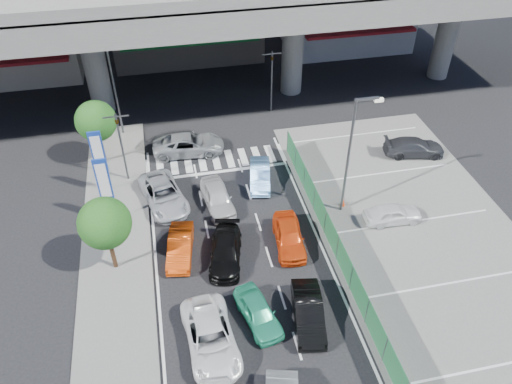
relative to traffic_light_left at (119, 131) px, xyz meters
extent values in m
plane|color=black|center=(6.20, -12.00, -3.94)|extent=(120.00, 120.00, 0.00)
cube|color=#5E5E5C|center=(17.20, -10.00, -3.91)|extent=(12.00, 28.00, 0.06)
cube|color=#5E5E5C|center=(-0.80, -8.00, -3.88)|extent=(4.00, 30.00, 0.12)
cylinder|color=slate|center=(-1.80, 10.00, 0.06)|extent=(1.80, 1.80, 8.00)
cylinder|color=slate|center=(14.20, 10.00, 0.06)|extent=(1.80, 1.80, 8.00)
cylinder|color=slate|center=(28.20, 10.00, 0.06)|extent=(1.80, 1.80, 8.00)
cube|color=slate|center=(6.20, 3.20, 6.36)|extent=(64.00, 0.40, 0.90)
cube|color=maroon|center=(-9.80, 14.90, -1.14)|extent=(10.80, 1.60, 0.25)
cube|color=#146528|center=(6.20, 15.90, -1.14)|extent=(12.60, 1.60, 0.25)
cube|color=maroon|center=(22.20, 14.90, -1.14)|extent=(10.80, 1.60, 0.25)
cylinder|color=#595B60|center=(0.00, 0.00, -1.34)|extent=(0.14, 0.14, 5.20)
cube|color=#595B60|center=(0.00, 0.00, 1.06)|extent=(1.60, 0.08, 0.08)
imported|color=black|center=(0.00, 0.00, 0.76)|extent=(0.26, 1.24, 0.50)
cylinder|color=#595B60|center=(11.70, 7.00, -1.34)|extent=(0.14, 0.14, 5.20)
cube|color=#595B60|center=(11.70, 7.00, 1.06)|extent=(1.60, 0.08, 0.08)
imported|color=black|center=(11.70, 7.00, 0.76)|extent=(0.26, 1.24, 0.50)
cylinder|color=#595B60|center=(13.20, -6.00, 0.06)|extent=(0.16, 0.16, 8.00)
cube|color=#595B60|center=(13.80, -6.00, 3.96)|extent=(1.40, 0.15, 0.15)
cube|color=silver|center=(14.50, -6.00, 3.81)|extent=(0.50, 0.22, 0.18)
cylinder|color=#595B60|center=(-0.30, 6.00, 0.06)|extent=(0.16, 0.16, 8.00)
cube|color=#595B60|center=(0.30, 6.00, 3.96)|extent=(1.40, 0.15, 0.15)
cube|color=silver|center=(1.00, 6.00, 3.81)|extent=(0.50, 0.22, 0.18)
cylinder|color=#595B60|center=(-1.00, -4.00, -2.84)|extent=(0.10, 0.10, 2.20)
cube|color=navy|center=(-1.00, -4.00, -0.74)|extent=(0.80, 0.12, 3.00)
cube|color=white|center=(-1.00, -4.07, -0.74)|extent=(0.60, 0.02, 2.40)
cylinder|color=#595B60|center=(-1.40, -1.00, -2.84)|extent=(0.10, 0.10, 2.20)
cube|color=navy|center=(-1.40, -1.00, -0.74)|extent=(0.80, 0.12, 3.00)
cube|color=white|center=(-1.40, -1.07, -0.74)|extent=(0.60, 0.02, 2.40)
cylinder|color=#382314|center=(-0.80, -8.00, -2.74)|extent=(0.24, 0.24, 2.40)
sphere|color=#154313|center=(-0.80, -8.00, -0.54)|extent=(2.80, 2.80, 2.80)
cylinder|color=#382314|center=(-1.60, 2.50, -2.74)|extent=(0.24, 0.24, 2.40)
sphere|color=#154313|center=(-1.60, 2.50, -0.54)|extent=(2.80, 2.80, 2.80)
imported|color=white|center=(3.74, -14.14, -3.25)|extent=(2.63, 5.09, 1.37)
imported|color=#2BA37B|center=(6.27, -13.12, -3.32)|extent=(2.27, 3.86, 1.23)
imported|color=black|center=(8.71, -13.68, -3.28)|extent=(2.04, 4.19, 1.32)
imported|color=#CC3E0A|center=(2.87, -7.74, -3.31)|extent=(1.95, 3.97, 1.25)
imported|color=black|center=(5.36, -8.66, -3.32)|extent=(2.61, 4.52, 1.23)
imported|color=#E24511|center=(9.15, -8.28, -3.25)|extent=(2.01, 4.16, 1.37)
imported|color=#AFB1B7|center=(2.26, -2.98, -3.25)|extent=(3.40, 5.37, 1.38)
imported|color=silver|center=(5.60, -3.94, -3.25)|extent=(2.08, 4.21, 1.38)
imported|color=#67A0DD|center=(8.76, -2.15, -3.31)|extent=(2.05, 3.97, 1.25)
imported|color=#929599|center=(4.43, 2.38, -3.22)|extent=(5.33, 2.79, 1.43)
imported|color=white|center=(15.89, -7.69, -3.27)|extent=(3.63, 1.59, 1.22)
imported|color=#333439|center=(20.38, -1.31, -3.25)|extent=(4.61, 2.60, 1.26)
cone|color=#E23F0C|center=(13.43, -5.66, -3.57)|extent=(0.34, 0.34, 0.62)
camera|label=1|loc=(2.96, -28.16, 17.19)|focal=35.00mm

